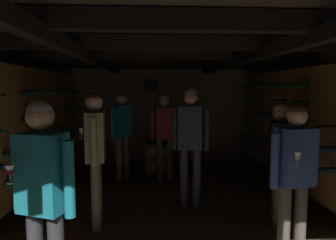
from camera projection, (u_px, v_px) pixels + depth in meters
ground_plane at (169, 216)px, 4.16m from camera, size 8.40×8.40×0.00m
room_shell at (168, 111)px, 4.28m from camera, size 4.72×6.52×2.41m
wine_crate_stack at (158, 157)px, 6.34m from camera, size 0.52×0.35×0.60m
display_bottle at (158, 137)px, 6.25m from camera, size 0.08×0.08×0.35m
person_host_center at (191, 136)px, 4.33m from camera, size 0.53×0.29×1.75m
person_guest_mid_left at (95, 146)px, 3.73m from camera, size 0.35×0.54×1.71m
person_guest_mid_right at (279, 153)px, 3.83m from camera, size 0.33×0.52×1.56m
person_guest_rear_center at (165, 129)px, 5.60m from camera, size 0.54×0.36×1.63m
person_guest_near_left at (43, 188)px, 2.24m from camera, size 0.51×0.33×1.67m
person_guest_far_left at (122, 127)px, 5.68m from camera, size 0.39×0.46×1.67m
person_guest_near_right at (295, 169)px, 2.96m from camera, size 0.53×0.38×1.60m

